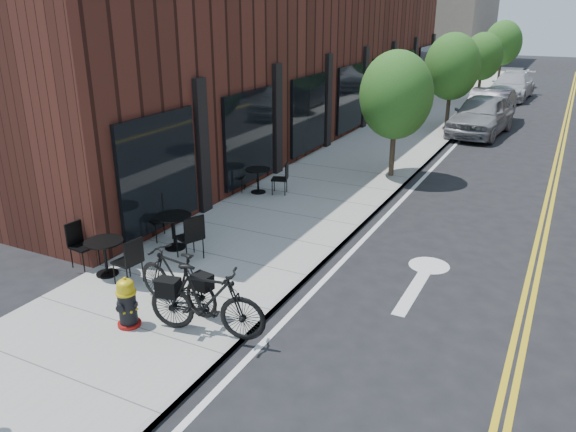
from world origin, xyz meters
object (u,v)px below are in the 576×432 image
Objects in this scene: bistro_set_b at (174,227)px; bistro_set_c at (258,177)px; fire_hydrant at (127,303)px; parked_car_c at (512,86)px; parked_car_b at (489,108)px; parked_car_a at (481,115)px; bistro_set_a at (105,253)px; bicycle_left at (177,279)px; bicycle_right at (206,301)px.

bistro_set_b reaches higher than bistro_set_c.
fire_hydrant is at bearing -96.19° from bistro_set_c.
parked_car_b is at bearing -86.35° from parked_car_c.
parked_car_a is 1.00× the size of parked_car_b.
parked_car_b is 0.95× the size of parked_car_c.
bistro_set_c is 14.08m from parked_car_b.
bistro_set_a is 28.26m from parked_car_c.
bistro_set_c is (0.10, 5.87, -0.02)m from bistro_set_a.
bistro_set_c is at bearing 117.84° from bistro_set_b.
bicycle_left is 1.06m from bicycle_right.
parked_car_a is (4.26, 11.33, 0.25)m from bistro_set_c.
parked_car_a is 2.09m from parked_car_b.
bicycle_right reaches higher than fire_hydrant.
bistro_set_a is 0.37× the size of parked_car_b.
bicycle_right is 1.08× the size of bistro_set_b.
bicycle_right is 3.65m from bistro_set_b.
bicycle_right is 7.35m from bistro_set_c.
bistro_set_b is 0.38× the size of parked_car_a.
fire_hydrant is 0.44× the size of bicycle_right.
bistro_set_a is at bearing 63.60° from bicycle_right.
parked_car_b is at bearing 53.61° from bistro_set_c.
parked_car_c is at bearing 60.28° from bistro_set_c.
bistro_set_c is 0.35× the size of parked_car_a.
bistro_set_b is 4.22m from bistro_set_c.
parked_car_b is (4.26, 13.42, 0.22)m from bistro_set_c.
fire_hydrant is 0.52× the size of bistro_set_c.
bicycle_right is 18.13m from parked_car_a.
fire_hydrant is 0.18× the size of parked_car_a.
bistro_set_a is (-2.07, 0.40, -0.08)m from bicycle_left.
parked_car_b is at bearing 63.31° from fire_hydrant.
parked_car_a is 0.96× the size of parked_car_c.
bistro_set_b is 18.07m from parked_car_b.
bicycle_left is 6.57m from bistro_set_c.
parked_car_c is (4.26, 22.05, 0.16)m from bistro_set_c.
parked_car_a is (1.34, 18.08, 0.10)m from bicycle_right.
bistro_set_b is (-1.67, 2.06, -0.06)m from bicycle_left.
bicycle_right reaches higher than bistro_set_b.
parked_car_c reaches higher than fire_hydrant.
bistro_set_b is at bearing -98.87° from parked_car_a.
parked_car_a reaches higher than parked_car_c.
fire_hydrant is 3.19m from bistro_set_b.
bistro_set_c is (-1.97, 6.27, -0.10)m from bicycle_left.
bistro_set_c is 22.46m from parked_car_c.
fire_hydrant is at bearing -95.32° from parked_car_b.
bistro_set_b is (-2.62, 2.54, -0.10)m from bicycle_right.
parked_car_a is at bearing 62.48° from fire_hydrant.
bistro_set_c is (-0.30, 4.21, -0.05)m from bistro_set_b.
bistro_set_c is at bearing -153.82° from bicycle_left.
fire_hydrant is 0.18× the size of parked_car_b.
parked_car_a reaches higher than fire_hydrant.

